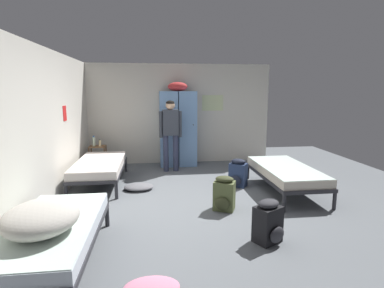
{
  "coord_description": "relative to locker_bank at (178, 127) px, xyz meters",
  "views": [
    {
      "loc": [
        -0.65,
        -4.88,
        1.87
      ],
      "look_at": [
        0.0,
        0.29,
        0.95
      ],
      "focal_mm": 28.46,
      "sensor_mm": 36.0,
      "label": 1
    }
  ],
  "objects": [
    {
      "name": "ground_plane",
      "position": [
        0.06,
        -2.65,
        -0.97
      ],
      "size": [
        9.36,
        9.36,
        0.0
      ],
      "primitive_type": "plane",
      "color": "slate"
    },
    {
      "name": "room_backdrop",
      "position": [
        -1.23,
        -1.33,
        0.3
      ],
      "size": [
        4.71,
        5.91,
        2.53
      ],
      "color": "beige",
      "rests_on": "ground_plane"
    },
    {
      "name": "locker_bank",
      "position": [
        0.0,
        0.0,
        0.0
      ],
      "size": [
        0.9,
        0.55,
        2.07
      ],
      "color": "#6B93C6",
      "rests_on": "ground_plane"
    },
    {
      "name": "shelf_unit",
      "position": [
        -1.94,
        -0.21,
        -0.62
      ],
      "size": [
        0.38,
        0.3,
        0.57
      ],
      "color": "brown",
      "rests_on": "ground_plane"
    },
    {
      "name": "bed_left_front",
      "position": [
        -1.69,
        -4.34,
        -0.59
      ],
      "size": [
        0.9,
        1.9,
        0.49
      ],
      "color": "#28282D",
      "rests_on": "ground_plane"
    },
    {
      "name": "bed_right",
      "position": [
        1.81,
        -2.33,
        -0.59
      ],
      "size": [
        0.9,
        1.9,
        0.49
      ],
      "color": "#28282D",
      "rests_on": "ground_plane"
    },
    {
      "name": "bed_left_rear",
      "position": [
        -1.69,
        -1.42,
        -0.59
      ],
      "size": [
        0.9,
        1.9,
        0.49
      ],
      "color": "#28282D",
      "rests_on": "ground_plane"
    },
    {
      "name": "bedding_heap",
      "position": [
        -1.71,
        -4.56,
        -0.33
      ],
      "size": [
        0.71,
        0.8,
        0.31
      ],
      "color": "#B7B2A8",
      "rests_on": "bed_left_front"
    },
    {
      "name": "person_traveler",
      "position": [
        -0.21,
        -0.58,
        0.02
      ],
      "size": [
        0.52,
        0.22,
        1.65
      ],
      "color": "#2D334C",
      "rests_on": "ground_plane"
    },
    {
      "name": "water_bottle",
      "position": [
        -2.02,
        -0.19,
        -0.29
      ],
      "size": [
        0.07,
        0.07,
        0.24
      ],
      "color": "silver",
      "rests_on": "shelf_unit"
    },
    {
      "name": "lotion_bottle",
      "position": [
        -1.87,
        -0.25,
        -0.32
      ],
      "size": [
        0.05,
        0.05,
        0.17
      ],
      "color": "beige",
      "rests_on": "shelf_unit"
    },
    {
      "name": "backpack_black",
      "position": [
        0.79,
        -4.13,
        -0.71
      ],
      "size": [
        0.4,
        0.41,
        0.55
      ],
      "color": "black",
      "rests_on": "ground_plane"
    },
    {
      "name": "backpack_navy",
      "position": [
        1.03,
        -1.89,
        -0.71
      ],
      "size": [
        0.41,
        0.41,
        0.55
      ],
      "color": "navy",
      "rests_on": "ground_plane"
    },
    {
      "name": "backpack_olive",
      "position": [
        0.49,
        -3.04,
        -0.71
      ],
      "size": [
        0.39,
        0.4,
        0.55
      ],
      "color": "#566038",
      "rests_on": "ground_plane"
    },
    {
      "name": "clothes_pile_pink",
      "position": [
        -0.65,
        -4.92,
        -0.93
      ],
      "size": [
        0.54,
        0.36,
        0.08
      ],
      "color": "pink",
      "rests_on": "ground_plane"
    },
    {
      "name": "clothes_pile_grey",
      "position": [
        -0.9,
        -1.87,
        -0.92
      ],
      "size": [
        0.56,
        0.42,
        0.11
      ],
      "color": "slate",
      "rests_on": "ground_plane"
    }
  ]
}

